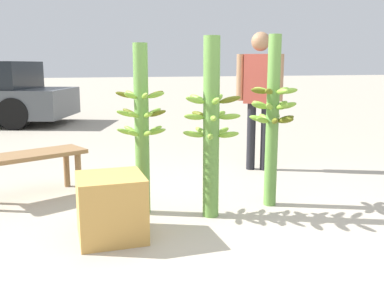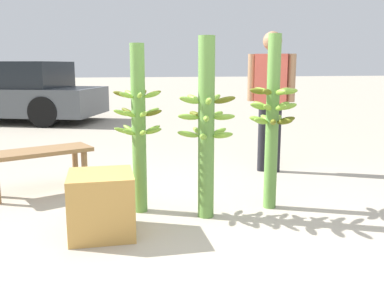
% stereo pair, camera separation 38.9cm
% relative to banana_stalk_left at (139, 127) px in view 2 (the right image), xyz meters
% --- Properties ---
extents(ground_plane, '(80.00, 80.00, 0.00)m').
position_rel_banana_stalk_left_xyz_m(ground_plane, '(0.49, -0.53, -0.74)').
color(ground_plane, '#A89E8C').
extents(banana_stalk_left, '(0.42, 0.42, 1.43)m').
position_rel_banana_stalk_left_xyz_m(banana_stalk_left, '(0.00, 0.00, 0.00)').
color(banana_stalk_left, '#5B8C3D').
rests_on(banana_stalk_left, ground_plane).
extents(banana_stalk_center, '(0.47, 0.48, 1.48)m').
position_rel_banana_stalk_left_xyz_m(banana_stalk_center, '(0.52, -0.24, 0.02)').
color(banana_stalk_center, '#5B8C3D').
rests_on(banana_stalk_center, ground_plane).
extents(banana_stalk_right, '(0.42, 0.42, 1.51)m').
position_rel_banana_stalk_left_xyz_m(banana_stalk_right, '(1.14, -0.14, 0.06)').
color(banana_stalk_right, '#5B8C3D').
rests_on(banana_stalk_right, ground_plane).
extents(vendor_person, '(0.52, 0.33, 1.63)m').
position_rel_banana_stalk_left_xyz_m(vendor_person, '(1.62, 1.10, 0.25)').
color(vendor_person, black).
rests_on(vendor_person, ground_plane).
extents(market_bench, '(1.08, 0.74, 0.43)m').
position_rel_banana_stalk_left_xyz_m(market_bench, '(-0.93, 0.75, -0.39)').
color(market_bench, olive).
rests_on(market_bench, ground_plane).
extents(parked_car, '(4.57, 3.06, 1.32)m').
position_rel_banana_stalk_left_xyz_m(parked_car, '(-2.37, 6.62, -0.11)').
color(parked_car, '#4C5156').
rests_on(parked_car, ground_plane).
extents(produce_crate, '(0.47, 0.47, 0.47)m').
position_rel_banana_stalk_left_xyz_m(produce_crate, '(-0.33, -0.46, -0.51)').
color(produce_crate, '#C69347').
rests_on(produce_crate, ground_plane).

